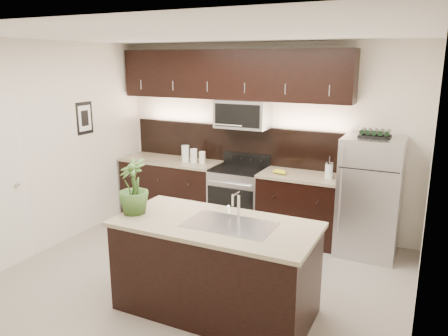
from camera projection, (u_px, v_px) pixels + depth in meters
name	position (u px, v px, depth m)	size (l,w,h in m)	color
ground	(198.00, 281.00, 4.98)	(4.50, 4.50, 0.00)	gray
room_walls	(185.00, 134.00, 4.58)	(4.52, 4.02, 2.71)	silver
counter_run	(226.00, 196.00, 6.53)	(3.51, 0.65, 0.94)	black
upper_fixtures	(233.00, 82.00, 6.24)	(3.49, 0.40, 1.66)	black
island	(216.00, 267.00, 4.30)	(1.96, 0.96, 0.94)	black
sink_faucet	(230.00, 223.00, 4.13)	(0.84, 0.50, 0.28)	silver
refrigerator	(370.00, 197.00, 5.54)	(0.74, 0.67, 1.53)	#B2B2B7
wine_rack	(375.00, 134.00, 5.34)	(0.38, 0.23, 0.09)	black
plant	(133.00, 186.00, 4.38)	(0.32, 0.32, 0.56)	#325321
canisters	(192.00, 155.00, 6.60)	(0.38, 0.13, 0.26)	silver
french_press	(329.00, 170.00, 5.70)	(0.10, 0.10, 0.30)	silver
bananas	(277.00, 171.00, 5.99)	(0.20, 0.15, 0.06)	gold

